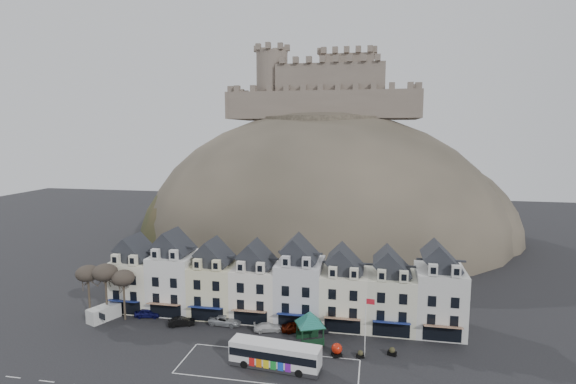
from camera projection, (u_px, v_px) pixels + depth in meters
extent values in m
plane|color=black|center=(250.00, 370.00, 54.47)|extent=(300.00, 300.00, 0.00)
cube|color=silver|center=(269.00, 366.00, 55.30)|extent=(22.00, 7.50, 0.01)
cube|color=white|center=(138.00, 282.00, 74.06)|extent=(6.80, 8.00, 8.00)
cube|color=#212429|center=(136.00, 252.00, 73.37)|extent=(6.80, 5.76, 2.80)
cube|color=white|center=(116.00, 259.00, 70.19)|extent=(1.20, 0.80, 1.60)
cube|color=white|center=(133.00, 260.00, 69.62)|extent=(1.20, 0.80, 1.60)
cube|color=black|center=(125.00, 307.00, 70.51)|extent=(5.10, 0.06, 2.20)
cube|color=navy|center=(123.00, 301.00, 69.68)|extent=(5.10, 1.29, 0.43)
cube|color=white|center=(176.00, 282.00, 72.68)|extent=(6.80, 8.00, 9.20)
cube|color=#212429|center=(175.00, 247.00, 71.90)|extent=(6.80, 5.76, 2.80)
cube|color=white|center=(156.00, 254.00, 68.72)|extent=(1.20, 0.80, 1.60)
cube|color=white|center=(174.00, 255.00, 68.15)|extent=(1.20, 0.80, 1.60)
cube|color=black|center=(165.00, 311.00, 69.20)|extent=(5.10, 0.06, 2.20)
cube|color=maroon|center=(163.00, 304.00, 68.38)|extent=(5.10, 1.29, 0.43)
cube|color=beige|center=(216.00, 288.00, 71.45)|extent=(6.80, 8.00, 8.00)
cube|color=#212429|center=(215.00, 256.00, 70.75)|extent=(6.80, 5.76, 2.80)
cube|color=beige|center=(198.00, 264.00, 67.58)|extent=(1.20, 0.80, 1.60)
cube|color=beige|center=(216.00, 265.00, 67.00)|extent=(1.20, 0.80, 1.60)
cube|color=black|center=(207.00, 314.00, 67.89)|extent=(5.10, 0.06, 2.20)
cube|color=navy|center=(205.00, 308.00, 67.07)|extent=(5.10, 1.29, 0.43)
cube|color=white|center=(257.00, 291.00, 70.14)|extent=(6.80, 8.00, 8.00)
cube|color=#212429|center=(257.00, 259.00, 69.44)|extent=(6.80, 5.76, 2.80)
cube|color=white|center=(241.00, 267.00, 66.27)|extent=(1.20, 0.80, 1.60)
cube|color=white|center=(260.00, 268.00, 65.69)|extent=(1.20, 0.80, 1.60)
cube|color=black|center=(250.00, 318.00, 66.59)|extent=(5.10, 0.06, 2.20)
cube|color=maroon|center=(249.00, 311.00, 65.76)|extent=(5.10, 1.29, 0.43)
cube|color=silver|center=(300.00, 290.00, 68.75)|extent=(6.80, 8.00, 9.20)
cube|color=#212429|center=(300.00, 253.00, 67.97)|extent=(6.80, 5.76, 2.80)
cube|color=silver|center=(286.00, 261.00, 64.80)|extent=(1.20, 0.80, 1.60)
cube|color=silver|center=(306.00, 263.00, 64.22)|extent=(1.20, 0.80, 1.60)
cube|color=black|center=(295.00, 321.00, 65.28)|extent=(5.10, 0.06, 2.20)
cube|color=navy|center=(295.00, 315.00, 64.45)|extent=(5.10, 1.29, 0.43)
cube|color=#EEE9CE|center=(345.00, 297.00, 67.52)|extent=(6.80, 8.00, 8.00)
cube|color=#212429|center=(345.00, 264.00, 66.82)|extent=(6.80, 5.76, 2.80)
cube|color=#EEE9CE|center=(333.00, 272.00, 63.65)|extent=(1.20, 0.80, 1.60)
cube|color=#EEE9CE|center=(354.00, 274.00, 63.08)|extent=(1.20, 0.80, 1.60)
cube|color=black|center=(342.00, 325.00, 63.97)|extent=(5.10, 0.06, 2.20)
cube|color=maroon|center=(342.00, 319.00, 63.14)|extent=(5.10, 1.29, 0.43)
cube|color=beige|center=(391.00, 300.00, 66.22)|extent=(6.80, 8.00, 8.00)
cube|color=#212429|center=(392.00, 266.00, 65.52)|extent=(6.80, 5.76, 2.80)
cube|color=beige|center=(382.00, 275.00, 62.35)|extent=(1.20, 0.80, 1.60)
cube|color=beige|center=(404.00, 277.00, 61.77)|extent=(1.20, 0.80, 1.60)
cube|color=black|center=(391.00, 329.00, 62.66)|extent=(5.10, 0.06, 2.20)
cube|color=navy|center=(392.00, 323.00, 61.84)|extent=(5.10, 1.29, 0.43)
cube|color=silver|center=(439.00, 300.00, 64.83)|extent=(6.80, 8.00, 9.20)
cube|color=#212429|center=(441.00, 261.00, 64.05)|extent=(6.80, 5.76, 2.80)
cube|color=silver|center=(433.00, 270.00, 60.88)|extent=(1.20, 0.80, 1.60)
cube|color=silver|center=(456.00, 271.00, 60.30)|extent=(1.20, 0.80, 1.60)
cube|color=black|center=(442.00, 334.00, 61.35)|extent=(5.10, 0.06, 2.20)
cube|color=maroon|center=(443.00, 327.00, 60.53)|extent=(5.10, 1.29, 0.43)
ellipsoid|color=#343128|center=(321.00, 237.00, 122.52)|extent=(96.00, 76.00, 68.00)
ellipsoid|color=#242F17|center=(237.00, 239.00, 120.92)|extent=(52.00, 44.00, 42.00)
ellipsoid|color=#343128|center=(411.00, 238.00, 121.79)|extent=(56.00, 48.00, 46.00)
ellipsoid|color=#242F17|center=(298.00, 250.00, 109.68)|extent=(40.00, 28.00, 28.00)
ellipsoid|color=#343128|center=(356.00, 251.00, 108.93)|extent=(36.00, 28.00, 24.00)
cylinder|color=#343128|center=(322.00, 123.00, 118.35)|extent=(30.00, 30.00, 3.00)
cube|color=#6A5C50|center=(320.00, 104.00, 113.85)|extent=(48.00, 2.20, 7.00)
cube|color=#6A5C50|center=(329.00, 108.00, 133.30)|extent=(48.00, 2.20, 7.00)
cube|color=#6A5C50|center=(241.00, 107.00, 128.19)|extent=(2.20, 22.00, 7.00)
cube|color=#6A5C50|center=(415.00, 106.00, 118.96)|extent=(2.20, 22.00, 7.00)
cube|color=#6A5C50|center=(332.00, 86.00, 122.45)|extent=(28.00, 18.00, 10.00)
cube|color=#6A5C50|center=(348.00, 81.00, 123.42)|extent=(14.00, 12.00, 13.00)
cylinder|color=#6A5C50|center=(272.00, 86.00, 121.64)|extent=(8.40, 8.40, 18.00)
cylinder|color=silver|center=(348.00, 47.00, 122.21)|extent=(0.16, 0.16, 5.00)
cylinder|color=#352E22|center=(89.00, 299.00, 69.87)|extent=(0.32, 0.32, 5.74)
ellipsoid|color=#383028|center=(88.00, 273.00, 69.32)|extent=(3.61, 3.61, 2.54)
cylinder|color=#352E22|center=(107.00, 299.00, 69.27)|extent=(0.32, 0.32, 6.02)
ellipsoid|color=#383028|center=(105.00, 272.00, 68.70)|extent=(3.78, 3.78, 2.67)
cylinder|color=#352E22|center=(124.00, 302.00, 68.74)|extent=(0.32, 0.32, 5.46)
ellipsoid|color=#383028|center=(123.00, 278.00, 68.21)|extent=(3.43, 3.43, 2.42)
cube|color=#262628|center=(275.00, 365.00, 54.97)|extent=(11.46, 3.80, 0.51)
cube|color=silver|center=(275.00, 353.00, 54.77)|extent=(11.45, 3.75, 2.58)
cube|color=black|center=(275.00, 352.00, 54.75)|extent=(11.24, 3.80, 0.97)
cube|color=silver|center=(275.00, 344.00, 54.62)|extent=(11.22, 3.62, 0.26)
cube|color=orange|center=(320.00, 352.00, 52.99)|extent=(0.19, 1.23, 0.29)
cylinder|color=black|center=(299.00, 373.00, 52.87)|extent=(1.01, 0.43, 0.98)
cylinder|color=black|center=(304.00, 364.00, 55.05)|extent=(1.01, 0.43, 0.98)
cylinder|color=black|center=(244.00, 364.00, 54.93)|extent=(1.01, 0.43, 0.98)
cylinder|color=black|center=(251.00, 355.00, 57.12)|extent=(1.01, 0.43, 0.98)
cube|color=black|center=(297.00, 330.00, 62.44)|extent=(0.21, 0.21, 2.59)
cube|color=black|center=(317.00, 328.00, 63.05)|extent=(0.21, 0.21, 2.59)
cube|color=black|center=(302.00, 340.00, 59.62)|extent=(0.21, 0.21, 2.59)
cube|color=black|center=(323.00, 337.00, 60.23)|extent=(0.21, 0.21, 2.59)
cube|color=black|center=(310.00, 325.00, 61.16)|extent=(4.68, 4.68, 0.13)
cone|color=#145748|center=(310.00, 318.00, 61.03)|extent=(6.54, 6.54, 1.94)
cube|color=black|center=(337.00, 354.00, 57.80)|extent=(1.53, 1.53, 0.45)
sphere|color=#B71C0A|center=(337.00, 349.00, 57.69)|extent=(1.39, 1.39, 1.39)
cylinder|color=silver|center=(365.00, 327.00, 57.18)|extent=(0.12, 0.12, 8.05)
cube|color=red|center=(370.00, 302.00, 56.55)|extent=(1.10, 0.17, 0.70)
cube|color=silver|center=(104.00, 313.00, 68.80)|extent=(3.74, 5.22, 2.18)
cube|color=black|center=(104.00, 310.00, 68.75)|extent=(1.86, 0.83, 0.94)
cube|color=black|center=(392.00, 353.00, 57.97)|extent=(1.23, 0.85, 0.56)
sphere|color=#242F17|center=(392.00, 350.00, 57.91)|extent=(0.78, 0.78, 0.78)
cube|color=black|center=(360.00, 356.00, 57.38)|extent=(1.08, 0.71, 0.49)
sphere|color=#242F17|center=(360.00, 353.00, 57.32)|extent=(0.69, 0.69, 0.69)
imported|color=#0E0E46|center=(148.00, 313.00, 69.89)|extent=(4.22, 2.31, 1.36)
imported|color=black|center=(182.00, 322.00, 66.78)|extent=(4.10, 2.86, 1.28)
imported|color=#A6AAAE|center=(225.00, 320.00, 67.16)|extent=(4.92, 2.45, 1.37)
imported|color=silver|center=(268.00, 327.00, 64.96)|extent=(4.57, 2.96, 1.23)
imported|color=#501104|center=(296.00, 327.00, 64.77)|extent=(4.57, 2.88, 1.45)
imported|color=black|center=(316.00, 327.00, 64.83)|extent=(3.92, 1.52, 1.27)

